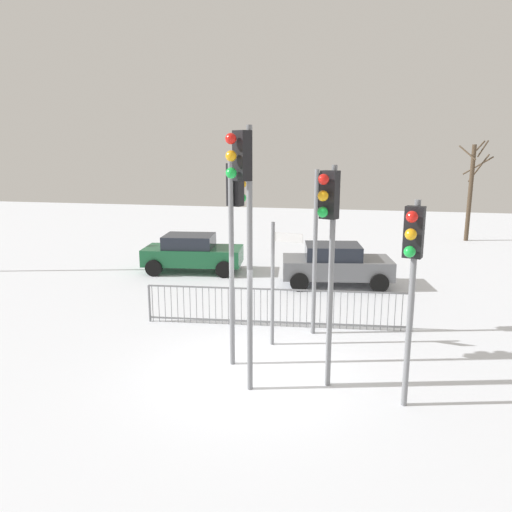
{
  "coord_description": "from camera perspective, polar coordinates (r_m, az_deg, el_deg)",
  "views": [
    {
      "loc": [
        1.98,
        -9.8,
        4.79
      ],
      "look_at": [
        -0.69,
        3.33,
        1.86
      ],
      "focal_mm": 34.7,
      "sensor_mm": 36.0,
      "label": 1
    }
  ],
  "objects": [
    {
      "name": "traffic_light_mid_right",
      "position": [
        9.1,
        17.55,
        -0.42
      ],
      "size": [
        0.37,
        0.55,
        3.91
      ],
      "rotation": [
        0.0,
        0.0,
        2.83
      ],
      "color": "slate",
      "rests_on": "ground"
    },
    {
      "name": "ground_plane",
      "position": [
        11.08,
        0.06,
        -13.25
      ],
      "size": [
        60.0,
        60.0,
        0.0
      ],
      "primitive_type": "plane",
      "color": "white"
    },
    {
      "name": "car_green_near",
      "position": [
        19.61,
        -7.36,
        0.41
      ],
      "size": [
        3.97,
        2.29,
        1.47
      ],
      "rotation": [
        0.0,
        0.0,
        0.11
      ],
      "color": "#195933",
      "rests_on": "ground"
    },
    {
      "name": "bare_tree_left",
      "position": [
        28.14,
        23.55,
        7.16
      ],
      "size": [
        1.8,
        1.81,
        5.17
      ],
      "color": "#473828",
      "rests_on": "ground"
    },
    {
      "name": "pedestrian_guard_railing",
      "position": [
        13.53,
        2.45,
        -5.9
      ],
      "size": [
        7.21,
        0.69,
        1.07
      ],
      "rotation": [
        0.0,
        0.0,
        0.09
      ],
      "color": "slate",
      "rests_on": "ground"
    },
    {
      "name": "car_grey_far",
      "position": [
        17.75,
        9.16,
        -0.91
      ],
      "size": [
        4.02,
        2.41,
        1.47
      ],
      "rotation": [
        0.0,
        0.0,
        0.15
      ],
      "color": "slate",
      "rests_on": "ground"
    },
    {
      "name": "traffic_light_rear_left",
      "position": [
        9.52,
        8.41,
        3.12
      ],
      "size": [
        0.4,
        0.53,
        4.48
      ],
      "rotation": [
        0.0,
        0.0,
        2.7
      ],
      "color": "slate",
      "rests_on": "ground"
    },
    {
      "name": "traffic_light_foreground_left",
      "position": [
        10.66,
        -2.45,
        4.59
      ],
      "size": [
        0.38,
        0.54,
        4.57
      ],
      "rotation": [
        0.0,
        0.0,
        5.92
      ],
      "color": "slate",
      "rests_on": "ground"
    },
    {
      "name": "traffic_light_foreground_right",
      "position": [
        9.21,
        -1.42,
        6.13
      ],
      "size": [
        0.45,
        0.48,
        5.2
      ],
      "rotation": [
        0.0,
        0.0,
        2.44
      ],
      "color": "slate",
      "rests_on": "ground"
    },
    {
      "name": "direction_sign_post",
      "position": [
        11.95,
        2.2,
        -2.5
      ],
      "size": [
        0.78,
        0.21,
        3.08
      ],
      "rotation": [
        0.0,
        0.0,
        -0.21
      ],
      "color": "slate",
      "rests_on": "ground"
    },
    {
      "name": "traffic_light_mid_left",
      "position": [
        12.62,
        7.45,
        4.72
      ],
      "size": [
        0.47,
        0.46,
        4.28
      ],
      "rotation": [
        0.0,
        0.0,
        5.45
      ],
      "color": "slate",
      "rests_on": "ground"
    }
  ]
}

